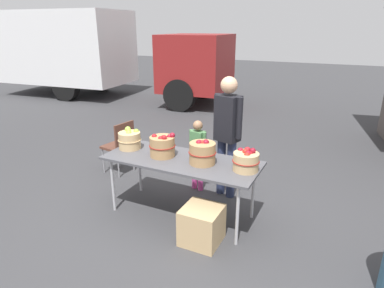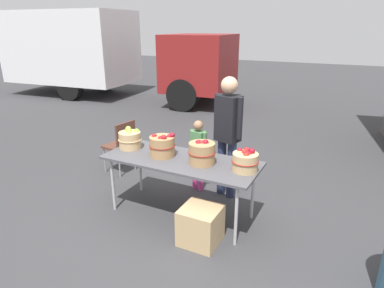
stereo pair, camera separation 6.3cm
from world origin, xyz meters
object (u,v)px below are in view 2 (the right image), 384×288
object	(u,v)px
market_table	(181,163)
folding_chair	(122,143)
box_truck	(98,51)
vendor_adult	(228,129)
apple_basket_red_2	(245,161)
child_customer	(198,150)
produce_crate	(201,225)
apple_basket_green_0	(130,139)
apple_basket_red_0	(162,146)
apple_basket_red_1	(202,153)

from	to	relation	value
market_table	folding_chair	size ratio (longest dim) A/B	2.21
box_truck	folding_chair	distance (m)	6.72
vendor_adult	apple_basket_red_2	bearing A→B (deg)	140.89
child_customer	produce_crate	distance (m)	1.33
vendor_adult	produce_crate	size ratio (longest dim) A/B	4.02
child_customer	vendor_adult	bearing A→B (deg)	-168.48
vendor_adult	child_customer	size ratio (longest dim) A/B	1.60
child_customer	box_truck	bearing A→B (deg)	-29.65
vendor_adult	apple_basket_green_0	bearing A→B (deg)	48.48
vendor_adult	child_customer	bearing A→B (deg)	19.31
apple_basket_red_0	child_customer	bearing A→B (deg)	78.28
apple_basket_red_1	produce_crate	distance (m)	0.82
apple_basket_red_1	child_customer	distance (m)	0.85
folding_chair	child_customer	bearing A→B (deg)	98.28
apple_basket_red_2	child_customer	world-z (taller)	child_customer
box_truck	market_table	bearing A→B (deg)	-47.08
apple_basket_red_0	folding_chair	xyz separation A→B (m)	(-1.21, 0.70, -0.37)
apple_basket_red_0	produce_crate	world-z (taller)	apple_basket_red_0
apple_basket_red_1	box_truck	distance (m)	8.42
market_table	apple_basket_red_2	xyz separation A→B (m)	(0.80, 0.03, 0.16)
apple_basket_green_0	child_customer	bearing A→B (deg)	44.64
market_table	apple_basket_red_1	bearing A→B (deg)	0.85
vendor_adult	produce_crate	xyz separation A→B (m)	(0.15, -1.15, -0.77)
apple_basket_red_0	produce_crate	xyz separation A→B (m)	(0.72, -0.42, -0.68)
child_customer	apple_basket_green_0	bearing A→B (deg)	53.43
apple_basket_red_1	child_customer	world-z (taller)	child_customer
vendor_adult	folding_chair	bearing A→B (deg)	17.56
folding_chair	apple_basket_red_0	bearing A→B (deg)	67.85
apple_basket_red_0	apple_basket_red_2	xyz separation A→B (m)	(1.05, 0.03, -0.02)
apple_basket_red_0	apple_basket_red_1	size ratio (longest dim) A/B	1.01
vendor_adult	child_customer	distance (m)	0.56
apple_basket_green_0	box_truck	world-z (taller)	box_truck
apple_basket_red_1	folding_chair	bearing A→B (deg)	158.21
vendor_adult	apple_basket_red_0	bearing A→B (deg)	68.36
apple_basket_red_0	vendor_adult	bearing A→B (deg)	51.78
market_table	apple_basket_green_0	size ratio (longest dim) A/B	6.22
apple_basket_green_0	folding_chair	xyz separation A→B (m)	(-0.68, 0.65, -0.36)
market_table	folding_chair	xyz separation A→B (m)	(-1.46, 0.70, -0.20)
apple_basket_red_0	apple_basket_red_1	bearing A→B (deg)	0.06
apple_basket_green_0	folding_chair	distance (m)	1.01
apple_basket_green_0	vendor_adult	distance (m)	1.30
apple_basket_red_0	folding_chair	size ratio (longest dim) A/B	0.38
market_table	box_truck	world-z (taller)	box_truck
child_customer	produce_crate	size ratio (longest dim) A/B	2.51
apple_basket_red_0	child_customer	distance (m)	0.77
apple_basket_red_2	folding_chair	size ratio (longest dim) A/B	0.35
vendor_adult	child_customer	world-z (taller)	vendor_adult
apple_basket_red_1	vendor_adult	size ratio (longest dim) A/B	0.19
box_truck	child_customer	bearing A→B (deg)	-43.66
produce_crate	apple_basket_green_0	bearing A→B (deg)	159.60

